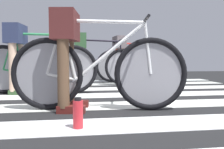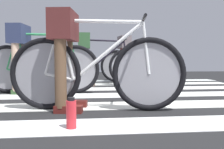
# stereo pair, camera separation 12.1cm
# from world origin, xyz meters

# --- Properties ---
(ground) EXTENTS (18.00, 14.00, 0.02)m
(ground) POSITION_xyz_m (0.00, 0.00, 0.01)
(ground) COLOR black
(crosswalk_markings) EXTENTS (5.45, 5.77, 0.00)m
(crosswalk_markings) POSITION_xyz_m (0.03, 0.10, 0.02)
(crosswalk_markings) COLOR silver
(crosswalk_markings) RESTS_ON ground
(bicycle_1_of_4) EXTENTS (1.72, 0.53, 0.93)m
(bicycle_1_of_4) POSITION_xyz_m (-0.26, -0.48, 0.41)
(bicycle_1_of_4) COLOR black
(bicycle_1_of_4) RESTS_ON ground
(cyclist_1_of_4) EXTENTS (0.37, 0.44, 0.96)m
(cyclist_1_of_4) POSITION_xyz_m (-0.57, -0.43, 0.64)
(cyclist_1_of_4) COLOR brown
(cyclist_1_of_4) RESTS_ON ground
(bicycle_2_of_4) EXTENTS (1.73, 0.52, 0.93)m
(bicycle_2_of_4) POSITION_xyz_m (-1.03, 0.82, 0.41)
(bicycle_2_of_4) COLOR black
(bicycle_2_of_4) RESTS_ON ground
(cyclist_2_of_4) EXTENTS (0.35, 0.43, 1.01)m
(cyclist_2_of_4) POSITION_xyz_m (-1.34, 0.85, 0.67)
(cyclist_2_of_4) COLOR beige
(cyclist_2_of_4) RESTS_ON ground
(bicycle_3_of_4) EXTENTS (1.74, 0.52, 0.93)m
(bicycle_3_of_4) POSITION_xyz_m (-0.09, 1.81, 0.41)
(bicycle_3_of_4) COLOR black
(bicycle_3_of_4) RESTS_ON ground
(cyclist_3_of_4) EXTENTS (0.31, 0.41, 1.00)m
(cyclist_3_of_4) POSITION_xyz_m (-0.40, 1.80, 0.67)
(cyclist_3_of_4) COLOR brown
(cyclist_3_of_4) RESTS_ON ground
(bicycle_4_of_4) EXTENTS (1.73, 0.52, 0.93)m
(bicycle_4_of_4) POSITION_xyz_m (0.80, 2.60, 0.41)
(bicycle_4_of_4) COLOR black
(bicycle_4_of_4) RESTS_ON ground
(cyclist_4_of_4) EXTENTS (0.36, 0.44, 1.03)m
(cyclist_4_of_4) POSITION_xyz_m (0.49, 2.56, 0.69)
(cyclist_4_of_4) COLOR tan
(cyclist_4_of_4) RESTS_ON ground
(water_bottle) EXTENTS (0.07, 0.07, 0.23)m
(water_bottle) POSITION_xyz_m (-0.46, -1.10, 0.13)
(water_bottle) COLOR red
(water_bottle) RESTS_ON ground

